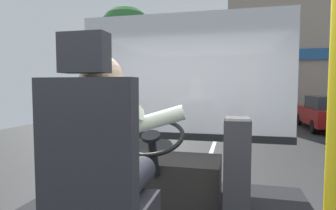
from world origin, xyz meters
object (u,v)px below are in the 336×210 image
Objects in this scene: fare_box at (237,170)px; parked_car_red at (329,113)px; bus_driver at (107,149)px; handrail_pole at (333,117)px; driver_seat at (98,190)px; steering_console at (163,176)px.

parked_car_red is at bearing 69.83° from fare_box.
bus_driver reaches higher than fare_box.
bus_driver is 1.20m from fare_box.
parked_car_red is (3.56, 11.72, -1.01)m from handrail_pole.
driver_seat is 1.25m from fare_box.
bus_driver reaches higher than parked_car_red.
handrail_pole is 0.51× the size of parked_car_red.
parked_car_red is (4.58, 10.28, -0.24)m from steering_console.
driver_seat is 1.22× the size of steering_console.
handrail_pole is at bearing -73.92° from fare_box.
driver_seat reaches higher than steering_console.
fare_box is at bearing 52.90° from bus_driver.
steering_console is at bearing 125.19° from handrail_pole.
fare_box is (-0.33, 1.14, -0.56)m from handrail_pole.
handrail_pole reaches higher than parked_car_red.
driver_seat reaches higher than parked_car_red.
driver_seat is at bearing -90.00° from steering_console.
fare_box is at bearing 106.08° from handrail_pole.
bus_driver is 0.20× the size of parked_car_red.
driver_seat is 0.35× the size of parked_car_red.
bus_driver is at bearing -127.10° from fare_box.
bus_driver is 1.34m from steering_console.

